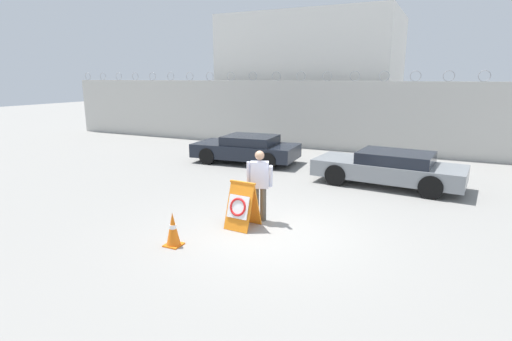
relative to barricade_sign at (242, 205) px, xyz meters
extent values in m
plane|color=gray|center=(0.75, -0.06, -0.55)|extent=(90.00, 90.00, 0.00)
cube|color=beige|center=(0.75, 11.09, 1.09)|extent=(36.00, 0.30, 3.28)
torus|color=gray|center=(-16.85, 11.09, 2.95)|extent=(0.47, 0.03, 0.47)
torus|color=gray|center=(-15.55, 11.09, 2.95)|extent=(0.47, 0.03, 0.47)
torus|color=gray|center=(-14.24, 11.09, 2.95)|extent=(0.47, 0.03, 0.47)
torus|color=gray|center=(-12.94, 11.09, 2.95)|extent=(0.47, 0.03, 0.47)
torus|color=gray|center=(-11.64, 11.09, 2.95)|extent=(0.47, 0.03, 0.47)
torus|color=gray|center=(-10.33, 11.09, 2.95)|extent=(0.47, 0.03, 0.47)
torus|color=gray|center=(-9.03, 11.09, 2.95)|extent=(0.47, 0.03, 0.47)
torus|color=gray|center=(-7.73, 11.09, 2.95)|extent=(0.47, 0.03, 0.47)
torus|color=gray|center=(-6.42, 11.09, 2.95)|extent=(0.47, 0.03, 0.47)
torus|color=gray|center=(-5.12, 11.09, 2.95)|extent=(0.47, 0.03, 0.47)
torus|color=gray|center=(-3.81, 11.09, 2.95)|extent=(0.47, 0.03, 0.47)
torus|color=gray|center=(-2.51, 11.09, 2.95)|extent=(0.47, 0.03, 0.47)
torus|color=gray|center=(-1.21, 11.09, 2.95)|extent=(0.47, 0.03, 0.47)
torus|color=gray|center=(0.10, 11.09, 2.95)|extent=(0.47, 0.03, 0.47)
torus|color=gray|center=(1.40, 11.09, 2.95)|extent=(0.47, 0.03, 0.47)
torus|color=gray|center=(2.70, 11.09, 2.95)|extent=(0.47, 0.03, 0.47)
torus|color=gray|center=(4.01, 11.09, 2.95)|extent=(0.47, 0.03, 0.47)
torus|color=gray|center=(5.31, 11.09, 2.95)|extent=(0.47, 0.03, 0.47)
cube|color=silver|center=(-3.50, 15.92, 2.91)|extent=(9.82, 6.54, 6.92)
cube|color=orange|center=(-0.01, -0.12, -0.02)|extent=(0.65, 0.42, 1.07)
cube|color=orange|center=(0.02, 0.22, -0.02)|extent=(0.65, 0.42, 1.07)
cube|color=orange|center=(0.00, 0.05, 0.53)|extent=(0.67, 0.11, 0.05)
cube|color=white|center=(-0.01, -0.16, 0.00)|extent=(0.55, 0.22, 0.51)
torus|color=red|center=(-0.01, -0.17, 0.00)|extent=(0.44, 0.21, 0.42)
cylinder|color=#514C42|center=(0.09, 0.57, -0.13)|extent=(0.15, 0.15, 0.84)
cylinder|color=#514C42|center=(0.26, 0.64, -0.13)|extent=(0.15, 0.15, 0.84)
cube|color=silver|center=(0.18, 0.60, 0.61)|extent=(0.49, 0.38, 0.65)
sphere|color=tan|center=(0.18, 0.60, 1.09)|extent=(0.23, 0.23, 0.23)
cylinder|color=silver|center=(-0.07, 0.49, 0.62)|extent=(0.09, 0.09, 0.61)
cylinder|color=silver|center=(0.46, 0.62, 0.60)|extent=(0.22, 0.35, 0.59)
cube|color=orange|center=(-0.81, -1.55, -0.53)|extent=(0.35, 0.35, 0.03)
cone|color=orange|center=(-0.81, -1.55, -0.17)|extent=(0.29, 0.29, 0.70)
cylinder|color=white|center=(-0.81, -1.55, -0.13)|extent=(0.15, 0.15, 0.10)
cylinder|color=black|center=(-4.50, 5.60, -0.22)|extent=(0.68, 0.24, 0.67)
cylinder|color=black|center=(-4.63, 7.41, -0.22)|extent=(0.68, 0.24, 0.67)
cylinder|color=black|center=(-1.89, 5.78, -0.22)|extent=(0.68, 0.24, 0.67)
cylinder|color=black|center=(-2.01, 7.58, -0.22)|extent=(0.68, 0.24, 0.67)
cube|color=black|center=(-3.26, 6.59, -0.04)|extent=(4.34, 2.21, 0.55)
cube|color=black|center=(-3.05, 6.61, 0.41)|extent=(2.14, 1.87, 0.35)
cylinder|color=black|center=(1.02, 4.65, -0.20)|extent=(0.71, 0.26, 0.69)
cylinder|color=black|center=(1.17, 6.36, -0.20)|extent=(0.71, 0.26, 0.69)
cylinder|color=black|center=(3.89, 4.39, -0.20)|extent=(0.71, 0.26, 0.69)
cylinder|color=black|center=(4.04, 6.09, -0.20)|extent=(0.71, 0.26, 0.69)
cube|color=gray|center=(2.53, 5.37, -0.04)|extent=(4.79, 2.24, 0.53)
cube|color=black|center=(2.76, 5.35, 0.40)|extent=(2.37, 1.84, 0.35)
camera|label=1|loc=(4.12, -7.84, 2.90)|focal=28.00mm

